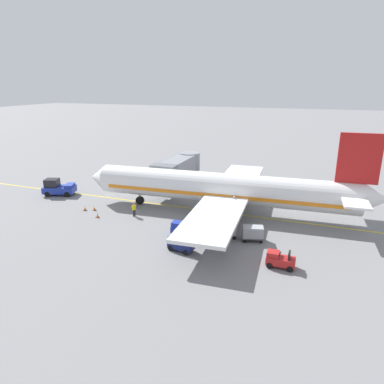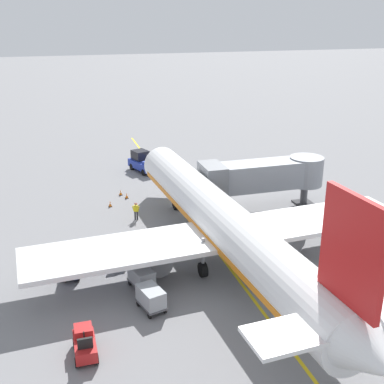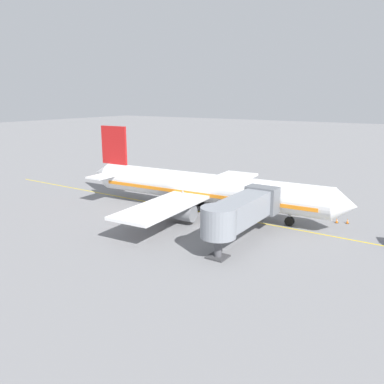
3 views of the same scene
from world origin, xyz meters
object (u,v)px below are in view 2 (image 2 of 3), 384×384
baggage_tug_trailing (72,266)px  baggage_cart_front (142,276)px  safety_cone_wing_tip (127,196)px  safety_cone_nose_right (110,204)px  safety_cone_nose_left (121,193)px  jet_bridge (263,175)px  pushback_tractor (144,162)px  baggage_tug_lead (85,344)px  baggage_tug_spare (116,253)px  baggage_cart_second_in_train (151,297)px  parked_airliner (223,223)px  ground_crew_wing_walker (136,210)px

baggage_tug_trailing → baggage_cart_front: bearing=-36.4°
safety_cone_wing_tip → safety_cone_nose_right: bearing=-136.6°
safety_cone_nose_left → baggage_tug_trailing: bearing=-110.9°
jet_bridge → pushback_tractor: bearing=119.5°
jet_bridge → baggage_cart_front: size_ratio=4.20×
baggage_tug_lead → baggage_cart_front: size_ratio=0.84×
baggage_tug_spare → pushback_tractor: bearing=73.4°
jet_bridge → baggage_tug_spare: (-15.35, -6.84, -2.74)m
baggage_cart_second_in_train → safety_cone_nose_left: (1.37, 21.97, -0.66)m
baggage_cart_second_in_train → safety_cone_nose_right: bearing=90.4°
baggage_cart_front → safety_cone_wing_tip: baggage_cart_front is taller
baggage_cart_front → safety_cone_nose_left: size_ratio=5.05×
safety_cone_wing_tip → baggage_tug_lead: bearing=-104.8°
baggage_tug_lead → baggage_tug_trailing: (-0.13, 9.48, 0.00)m
pushback_tractor → safety_cone_nose_left: bearing=-118.0°
pushback_tractor → baggage_tug_spare: bearing=-106.6°
parked_airliner → baggage_tug_spare: (-7.93, 2.35, -2.47)m
baggage_tug_lead → safety_cone_nose_right: 22.71m
parked_airliner → safety_cone_wing_tip: 16.80m
baggage_tug_lead → baggage_cart_front: baggage_tug_lead is taller
parked_airliner → safety_cone_nose_left: bearing=107.6°
baggage_tug_spare → baggage_cart_front: size_ratio=0.86×
safety_cone_nose_right → safety_cone_wing_tip: bearing=43.4°
baggage_tug_trailing → safety_cone_wing_tip: (6.49, 14.67, -0.42)m
parked_airliner → baggage_tug_lead: (-11.27, -8.34, -2.47)m
pushback_tractor → baggage_tug_trailing: size_ratio=1.82×
jet_bridge → pushback_tractor: size_ratio=2.56×
baggage_tug_spare → ground_crew_wing_walker: (2.95, 7.58, 0.24)m
pushback_tractor → safety_cone_nose_right: size_ratio=8.28×
baggage_tug_lead → safety_cone_nose_right: size_ratio=4.24×
baggage_tug_trailing → safety_cone_nose_left: baggage_tug_trailing is taller
safety_cone_wing_tip → pushback_tractor: bearing=67.7°
parked_airliner → baggage_tug_lead: size_ratio=14.91×
pushback_tractor → safety_cone_nose_right: pushback_tractor is taller
parked_airliner → safety_cone_wing_tip: size_ratio=63.29×
parked_airliner → jet_bridge: size_ratio=2.99×
baggage_tug_lead → baggage_tug_spare: same height
parked_airliner → safety_cone_nose_left: parked_airliner is taller
jet_bridge → baggage_tug_spare: 17.02m
safety_cone_nose_left → safety_cone_nose_right: 3.34m
safety_cone_nose_right → ground_crew_wing_walker: bearing=-64.7°
baggage_tug_lead → safety_cone_wing_tip: size_ratio=4.24×
baggage_tug_spare → ground_crew_wing_walker: 8.13m
pushback_tractor → baggage_tug_lead: bearing=-106.8°
safety_cone_nose_left → baggage_tug_spare: bearing=-99.9°
baggage_tug_spare → safety_cone_nose_right: size_ratio=4.35×
baggage_tug_lead → safety_cone_nose_left: size_ratio=4.24×
jet_bridge → pushback_tractor: jet_bridge is taller
pushback_tractor → ground_crew_wing_walker: 15.11m
jet_bridge → safety_cone_nose_left: 15.28m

